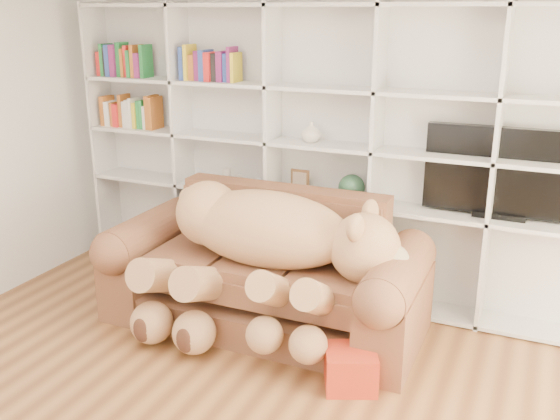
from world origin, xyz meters
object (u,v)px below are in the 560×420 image
at_px(sofa, 265,277).
at_px(tv, 504,173).
at_px(teddy_bear, 263,247).
at_px(gift_box, 351,369).

distance_m(sofa, tv, 1.93).
xyz_separation_m(teddy_bear, gift_box, (0.80, -0.38, -0.58)).
distance_m(teddy_bear, gift_box, 1.06).
xyz_separation_m(teddy_bear, tv, (1.52, 0.92, 0.48)).
bearing_deg(tv, teddy_bear, -148.76).
height_order(sofa, gift_box, sofa).
bearing_deg(gift_box, sofa, 146.62).
height_order(sofa, teddy_bear, teddy_bear).
distance_m(sofa, gift_box, 1.08).
bearing_deg(tv, gift_box, -118.89).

